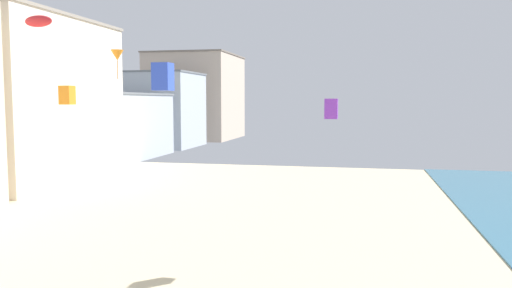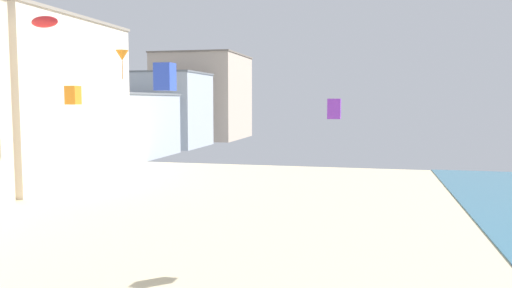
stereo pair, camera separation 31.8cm
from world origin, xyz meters
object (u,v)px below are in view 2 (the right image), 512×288
object	(u,v)px
kite_blue_box	(165,77)
kite_purple_box_2	(334,109)
kite_orange_delta	(122,55)
kite_orange_box	(73,95)
kite_red_parafoil	(45,22)

from	to	relation	value
kite_blue_box	kite_purple_box_2	bearing A→B (deg)	37.34
kite_purple_box_2	kite_blue_box	bearing A→B (deg)	-142.66
kite_orange_delta	kite_orange_box	bearing A→B (deg)	152.82
kite_blue_box	kite_purple_box_2	world-z (taller)	kite_blue_box
kite_orange_box	kite_purple_box_2	bearing A→B (deg)	-21.90
kite_orange_box	kite_orange_delta	xyz separation A→B (m)	(6.06, -3.11, 2.76)
kite_blue_box	kite_red_parafoil	world-z (taller)	kite_red_parafoil
kite_orange_delta	kite_red_parafoil	world-z (taller)	kite_red_parafoil
kite_purple_box_2	kite_red_parafoil	xyz separation A→B (m)	(-22.62, 6.98, 6.47)
kite_orange_box	kite_blue_box	size ratio (longest dim) A/B	1.19
kite_blue_box	kite_purple_box_2	size ratio (longest dim) A/B	1.16
kite_red_parafoil	kite_purple_box_2	bearing A→B (deg)	-17.14
kite_blue_box	kite_orange_box	bearing A→B (deg)	134.79
kite_orange_delta	kite_blue_box	xyz separation A→B (m)	(8.06, -11.11, -2.11)
kite_orange_box	kite_orange_delta	size ratio (longest dim) A/B	0.73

